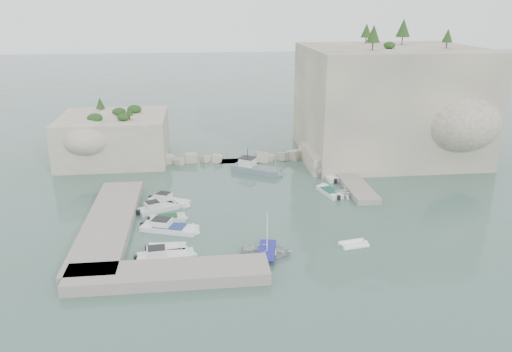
{
  "coord_description": "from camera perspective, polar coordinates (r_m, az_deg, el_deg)",
  "views": [
    {
      "loc": [
        -6.73,
        -52.16,
        23.5
      ],
      "look_at": [
        0.0,
        6.0,
        3.0
      ],
      "focal_mm": 35.0,
      "sensor_mm": 36.0,
      "label": 1
    }
  ],
  "objects": [
    {
      "name": "work_boat",
      "position": [
        72.65,
        0.04,
        0.42
      ],
      "size": [
        7.95,
        6.39,
        2.2
      ],
      "primitive_type": null,
      "rotation": [
        0.0,
        0.0,
        -0.59
      ],
      "color": "slate",
      "rests_on": "ground"
    },
    {
      "name": "outcrop_west",
      "position": [
        80.81,
        -15.88,
        4.22
      ],
      "size": [
        16.0,
        14.0,
        7.0
      ],
      "primitive_type": "cube",
      "color": "beige",
      "rests_on": "ground"
    },
    {
      "name": "inflatable_dinghy",
      "position": [
        52.21,
        11.06,
        -7.85
      ],
      "size": [
        3.25,
        1.98,
        0.44
      ],
      "primitive_type": null,
      "rotation": [
        0.0,
        0.0,
        0.17
      ],
      "color": "white",
      "rests_on": "ground"
    },
    {
      "name": "motorboat_f",
      "position": [
        49.65,
        -10.27,
        -9.3
      ],
      "size": [
        6.09,
        2.31,
        1.4
      ],
      "primitive_type": null,
      "rotation": [
        0.0,
        0.0,
        0.09
      ],
      "color": "white",
      "rests_on": "ground"
    },
    {
      "name": "motorboat_b",
      "position": [
        60.6,
        -11.06,
        -3.9
      ],
      "size": [
        5.41,
        3.8,
        1.4
      ],
      "primitive_type": null,
      "rotation": [
        0.0,
        0.0,
        0.45
      ],
      "color": "silver",
      "rests_on": "ground"
    },
    {
      "name": "tender_east_d",
      "position": [
        71.6,
        8.44,
        -0.08
      ],
      "size": [
        4.74,
        2.03,
        1.79
      ],
      "primitive_type": "imported",
      "rotation": [
        0.0,
        0.0,
        1.51
      ],
      "color": "silver",
      "rests_on": "ground"
    },
    {
      "name": "vegetation",
      "position": [
        80.6,
        11.55,
        14.96
      ],
      "size": [
        53.48,
        13.88,
        13.4
      ],
      "color": "#1E4219",
      "rests_on": "ground"
    },
    {
      "name": "tender_east_c",
      "position": [
        71.1,
        8.38,
        -0.22
      ],
      "size": [
        2.12,
        4.95,
        0.7
      ],
      "primitive_type": null,
      "rotation": [
        0.0,
        0.0,
        1.69
      ],
      "color": "white",
      "rests_on": "ground"
    },
    {
      "name": "cliff_east",
      "position": [
        82.21,
        14.88,
        8.14
      ],
      "size": [
        26.0,
        22.0,
        17.0
      ],
      "primitive_type": "cube",
      "color": "beige",
      "rests_on": "ground"
    },
    {
      "name": "quay_west",
      "position": [
        57.01,
        -16.46,
        -5.29
      ],
      "size": [
        5.0,
        24.0,
        1.1
      ],
      "primitive_type": "cube",
      "color": "#9E9689",
      "rests_on": "ground"
    },
    {
      "name": "motorboat_d",
      "position": [
        55.25,
        -9.83,
        -6.18
      ],
      "size": [
        7.06,
        4.17,
        1.4
      ],
      "primitive_type": null,
      "rotation": [
        0.0,
        0.0,
        -0.34
      ],
      "color": "white",
      "rests_on": "ground"
    },
    {
      "name": "tender_east_a",
      "position": [
        64.8,
        10.13,
        -2.28
      ],
      "size": [
        3.3,
        2.92,
        1.62
      ],
      "primitive_type": "imported",
      "rotation": [
        0.0,
        0.0,
        1.48
      ],
      "color": "white",
      "rests_on": "ground"
    },
    {
      "name": "motorboat_a",
      "position": [
        62.41,
        -9.88,
        -3.13
      ],
      "size": [
        5.8,
        4.16,
        1.4
      ],
      "primitive_type": null,
      "rotation": [
        0.0,
        0.0,
        -0.49
      ],
      "color": "silver",
      "rests_on": "ground"
    },
    {
      "name": "quay_south",
      "position": [
        45.94,
        -9.97,
        -11.0
      ],
      "size": [
        18.0,
        4.0,
        1.1
      ],
      "primitive_type": "cube",
      "color": "#9E9689",
      "rests_on": "ground"
    },
    {
      "name": "motorboat_c",
      "position": [
        57.72,
        -10.07,
        -5.05
      ],
      "size": [
        4.52,
        2.06,
        0.7
      ],
      "primitive_type": null,
      "rotation": [
        0.0,
        0.0,
        0.11
      ],
      "color": "silver",
      "rests_on": "ground"
    },
    {
      "name": "rowboat_mast",
      "position": [
        48.41,
        1.29,
        -6.27
      ],
      "size": [
        0.1,
        0.1,
        4.2
      ],
      "primitive_type": "cylinder",
      "color": "white",
      "rests_on": "rowboat"
    },
    {
      "name": "cliff_terrace",
      "position": [
        76.21,
        8.71,
        2.09
      ],
      "size": [
        8.0,
        10.0,
        2.5
      ],
      "primitive_type": "cube",
      "color": "beige",
      "rests_on": "ground"
    },
    {
      "name": "ledge_east",
      "position": [
        69.34,
        10.77,
        -0.52
      ],
      "size": [
        3.0,
        16.0,
        0.8
      ],
      "primitive_type": "cube",
      "color": "#9E9689",
      "rests_on": "ground"
    },
    {
      "name": "tender_east_b",
      "position": [
        65.2,
        8.38,
        -2.05
      ],
      "size": [
        2.88,
        5.17,
        0.7
      ],
      "primitive_type": null,
      "rotation": [
        0.0,
        0.0,
        1.83
      ],
      "color": "silver",
      "rests_on": "ground"
    },
    {
      "name": "rowboat",
      "position": [
        49.6,
        1.27,
        -8.99
      ],
      "size": [
        5.53,
        4.44,
        1.02
      ],
      "primitive_type": "imported",
      "rotation": [
        0.0,
        0.0,
        1.37
      ],
      "color": "silver",
      "rests_on": "ground"
    },
    {
      "name": "breakwater",
      "position": [
        77.8,
        -2.09,
        2.24
      ],
      "size": [
        28.0,
        3.0,
        1.4
      ],
      "primitive_type": "cube",
      "color": "beige",
      "rests_on": "ground"
    },
    {
      "name": "motorboat_e",
      "position": [
        51.08,
        -10.13,
        -8.43
      ],
      "size": [
        4.2,
        1.88,
        0.7
      ],
      "primitive_type": null,
      "rotation": [
        0.0,
        0.0,
        -0.05
      ],
      "color": "white",
      "rests_on": "ground"
    },
    {
      "name": "ground",
      "position": [
        57.61,
        0.69,
        -4.78
      ],
      "size": [
        400.0,
        400.0,
        0.0
      ],
      "primitive_type": "plane",
      "color": "#436559",
      "rests_on": "ground"
    }
  ]
}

